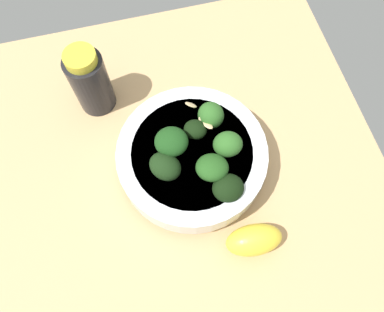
{
  "coord_description": "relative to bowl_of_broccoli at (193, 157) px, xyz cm",
  "views": [
    {
      "loc": [
        -20.45,
        4.14,
        51.47
      ],
      "look_at": [
        -1.08,
        -0.83,
        4.0
      ],
      "focal_mm": 35.01,
      "sensor_mm": 36.0,
      "label": 1
    }
  ],
  "objects": [
    {
      "name": "lemon_wedge",
      "position": [
        -12.71,
        -4.94,
        -1.65
      ],
      "size": [
        4.58,
        7.75,
        4.44
      ],
      "primitive_type": "ellipsoid",
      "rotation": [
        0.0,
        0.0,
        1.51
      ],
      "color": "yellow",
      "rests_on": "ground_plane"
    },
    {
      "name": "bottle_tall",
      "position": [
        14.6,
        11.73,
        1.7
      ],
      "size": [
        5.58,
        5.58,
        11.62
      ],
      "color": "black",
      "rests_on": "ground_plane"
    },
    {
      "name": "ground_plane",
      "position": [
        1.18,
        0.96,
        -6.1
      ],
      "size": [
        57.84,
        57.84,
        4.47
      ],
      "primitive_type": "cube",
      "color": "tan"
    },
    {
      "name": "bowl_of_broccoli",
      "position": [
        0.0,
        0.0,
        0.0
      ],
      "size": [
        20.51,
        20.51,
        9.75
      ],
      "color": "white",
      "rests_on": "ground_plane"
    }
  ]
}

